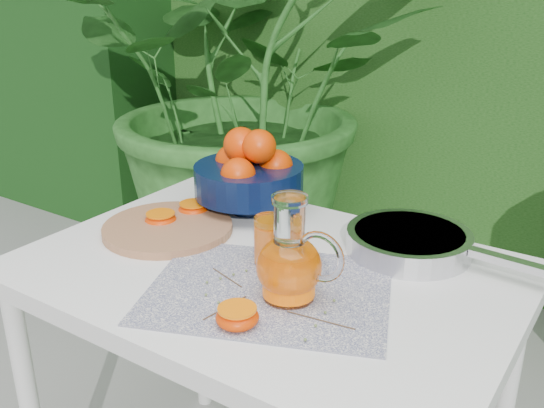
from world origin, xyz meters
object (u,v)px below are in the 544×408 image
Objects in this scene: fruit_bowl at (250,173)px; white_table at (267,300)px; cutting_board at (168,228)px; juice_pitcher at (290,264)px; saute_pan at (411,241)px.

white_table is at bearing -48.15° from fruit_bowl.
cutting_board is 0.42m from juice_pitcher.
cutting_board is 1.50× the size of juice_pitcher.
cutting_board reaches higher than white_table.
white_table is 3.06× the size of fruit_bowl.
juice_pitcher is (0.40, -0.10, 0.06)m from cutting_board.
juice_pitcher is at bearing -109.66° from saute_pan.
cutting_board is at bearing -109.65° from fruit_bowl.
cutting_board is at bearing 165.53° from juice_pitcher.
white_table is 0.21m from juice_pitcher.
saute_pan is (0.43, -0.01, -0.07)m from fruit_bowl.
saute_pan is (0.22, 0.22, 0.11)m from white_table.
cutting_board is 0.92× the size of fruit_bowl.
cutting_board is 0.25m from fruit_bowl.
white_table is 2.10× the size of saute_pan.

